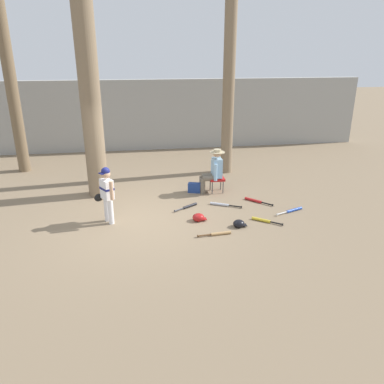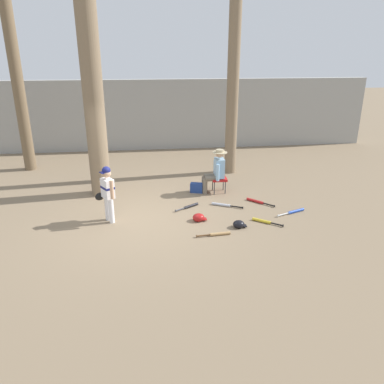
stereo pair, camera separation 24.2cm
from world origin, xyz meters
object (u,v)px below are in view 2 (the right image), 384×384
bat_red_barrel (257,201)px  bat_yellow_trainer (264,221)px  bat_black_composite (189,206)px  bat_wood_tan (217,234)px  young_ballplayer (107,191)px  seated_spectator (216,170)px  tree_near_player (95,113)px  tree_far_left (16,70)px  batting_helmet_red (199,218)px  batting_helmet_black (239,224)px  bat_aluminum_silver (223,205)px  tree_behind_spectator (233,92)px  folding_stool (219,179)px  bat_blue_youth (294,212)px  handbag_beside_stool (197,188)px

bat_red_barrel → bat_yellow_trainer: 1.20m
bat_black_composite → bat_yellow_trainer: size_ratio=1.03×
bat_wood_tan → young_ballplayer: bearing=156.3°
seated_spectator → bat_black_composite: (-0.84, -1.00, -0.61)m
bat_wood_tan → tree_near_player: bearing=133.1°
tree_far_left → bat_red_barrel: size_ratio=11.16×
seated_spectator → batting_helmet_red: size_ratio=3.72×
bat_wood_tan → batting_helmet_black: 0.63m
bat_yellow_trainer → bat_aluminum_silver: bearing=124.1°
bat_wood_tan → batting_helmet_red: (-0.29, 0.78, 0.05)m
tree_near_player → bat_black_composite: 3.36m
young_ballplayer → batting_helmet_black: size_ratio=4.27×
tree_far_left → bat_yellow_trainer: size_ratio=11.26×
tree_behind_spectator → batting_helmet_black: bearing=-99.7°
tree_behind_spectator → bat_aluminum_silver: bearing=-105.7°
tree_near_player → tree_far_left: tree_far_left is taller
seated_spectator → batting_helmet_red: (-0.72, -1.80, -0.56)m
bat_aluminum_silver → bat_black_composite: bearing=178.8°
bat_aluminum_silver → bat_wood_tan: (-0.45, -1.55, 0.00)m
bat_black_composite → batting_helmet_red: size_ratio=1.95×
folding_stool → bat_blue_youth: folding_stool is taller
batting_helmet_black → seated_spectator: bearing=92.8°
bat_blue_youth → batting_helmet_red: (-2.34, -0.15, 0.05)m
young_ballplayer → bat_aluminum_silver: bearing=10.9°
tree_far_left → bat_black_composite: size_ratio=10.97×
bat_red_barrel → bat_blue_youth: (0.69, -0.74, 0.00)m
young_ballplayer → tree_far_left: (-2.88, 4.42, 2.36)m
handbag_beside_stool → bat_red_barrel: handbag_beside_stool is taller
handbag_beside_stool → tree_far_left: bearing=151.2°
tree_near_player → batting_helmet_red: size_ratio=16.10×
young_ballplayer → seated_spectator: size_ratio=1.09×
tree_behind_spectator → folding_stool: tree_behind_spectator is taller
bat_blue_youth → bat_yellow_trainer: same height
tree_near_player → tree_far_left: size_ratio=0.75×
tree_near_player → bat_blue_youth: bearing=-22.2°
tree_near_player → batting_helmet_black: bearing=-38.3°
bat_wood_tan → bat_black_composite: same height
young_ballplayer → bat_red_barrel: 3.80m
seated_spectator → bat_blue_youth: seated_spectator is taller
folding_stool → batting_helmet_red: size_ratio=1.27×
handbag_beside_stool → tree_far_left: size_ratio=0.05×
bat_wood_tan → batting_helmet_red: batting_helmet_red is taller
bat_blue_youth → batting_helmet_red: batting_helmet_red is taller
folding_stool → bat_black_composite: (-0.94, -1.00, -0.33)m
folding_stool → bat_yellow_trainer: folding_stool is taller
tree_behind_spectator → bat_wood_tan: size_ratio=7.56×
bat_aluminum_silver → batting_helmet_red: bearing=-133.5°
bat_red_barrel → bat_blue_youth: size_ratio=0.80×
tree_far_left → bat_wood_tan: size_ratio=9.29×
tree_near_player → young_ballplayer: 2.35m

